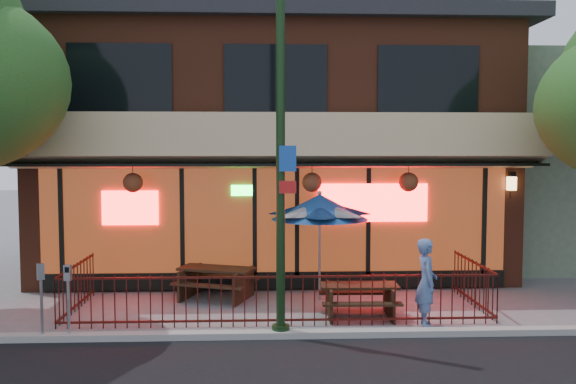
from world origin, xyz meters
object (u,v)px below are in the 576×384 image
object	(u,v)px
pedestrian	(426,282)
parking_meter_near	(68,289)
picnic_table_right	(359,295)
picnic_table_left	(217,278)
street_light	(281,161)
parking_meter_far	(41,289)
patio_umbrella	(320,207)

from	to	relation	value
pedestrian	parking_meter_near	size ratio (longest dim) A/B	1.25
picnic_table_right	parking_meter_near	world-z (taller)	parking_meter_near
picnic_table_left	picnic_table_right	size ratio (longest dim) A/B	1.26
street_light	parking_meter_far	bearing A→B (deg)	-178.95
patio_umbrella	picnic_table_right	bearing A→B (deg)	-65.35
street_light	patio_umbrella	xyz separation A→B (m)	(0.95, 2.64, -1.06)
picnic_table_left	patio_umbrella	bearing A→B (deg)	-4.01
picnic_table_left	pedestrian	distance (m)	4.75
street_light	parking_meter_near	distance (m)	4.36
pedestrian	parking_meter_far	distance (m)	7.01
street_light	patio_umbrella	size ratio (longest dim) A/B	2.86
street_light	picnic_table_right	xyz separation A→B (m)	(1.61, 1.20, -2.71)
parking_meter_near	parking_meter_far	bearing A→B (deg)	-180.00
street_light	picnic_table_left	size ratio (longest dim) A/B	3.51
parking_meter_near	parking_meter_far	size ratio (longest dim) A/B	0.98
picnic_table_left	picnic_table_right	distance (m)	3.38
picnic_table_left	parking_meter_near	size ratio (longest dim) A/B	1.48
picnic_table_left	picnic_table_right	bearing A→B (deg)	-28.38
parking_meter_near	parking_meter_far	distance (m)	0.47
picnic_table_left	patio_umbrella	size ratio (longest dim) A/B	0.82
parking_meter_far	pedestrian	bearing A→B (deg)	4.75
picnic_table_right	pedestrian	distance (m)	1.42
pedestrian	parking_meter_far	world-z (taller)	pedestrian
picnic_table_right	parking_meter_near	distance (m)	5.52
parking_meter_far	patio_umbrella	bearing A→B (deg)	27.81
patio_umbrella	pedestrian	world-z (taller)	patio_umbrella
street_light	patio_umbrella	distance (m)	3.00
street_light	parking_meter_far	world-z (taller)	street_light
street_light	pedestrian	world-z (taller)	street_light
street_light	picnic_table_right	size ratio (longest dim) A/B	4.44
parking_meter_far	parking_meter_near	bearing A→B (deg)	0.00
picnic_table_left	patio_umbrella	xyz separation A→B (m)	(2.31, -0.16, 1.62)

